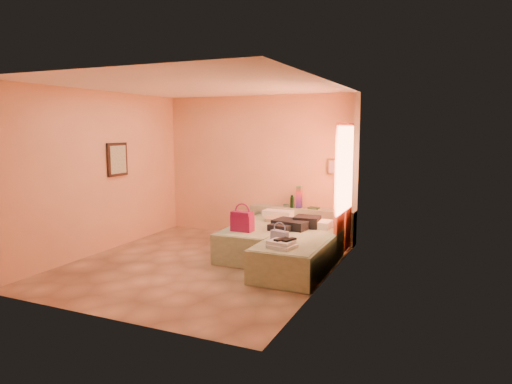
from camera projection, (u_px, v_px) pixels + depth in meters
ground at (202, 264)px, 7.29m from camera, size 4.50×4.50×0.00m
room_walls at (229, 151)px, 7.47m from camera, size 4.02×4.51×2.81m
headboard_ledge at (302, 224)px, 8.76m from camera, size 2.05×0.30×0.65m
bed_left at (262, 238)px, 7.97m from camera, size 0.91×2.00×0.50m
bed_right at (299, 253)px, 7.02m from camera, size 0.91×2.00×0.50m
water_bottle at (292, 202)px, 8.71m from camera, size 0.08×0.08×0.24m
rainbow_box at (299, 197)px, 8.68m from camera, size 0.10×0.10×0.42m
small_dish at (286, 205)px, 8.93m from camera, size 0.14×0.14×0.03m
green_book at (314, 208)px, 8.60m from camera, size 0.21×0.17×0.03m
flower_vase at (343, 204)px, 8.44m from camera, size 0.21×0.21×0.25m
magenta_handbag at (242, 221)px, 7.40m from camera, size 0.35×0.21×0.33m
khaki_garment at (275, 219)px, 8.23m from camera, size 0.42×0.37×0.06m
clothes_pile at (294, 223)px, 7.58m from camera, size 0.64×0.64×0.19m
blue_handbag at (280, 236)px, 6.69m from camera, size 0.29×0.19×0.17m
towel_stack at (282, 245)px, 6.36m from camera, size 0.41×0.37×0.10m
sandal_pair at (285, 240)px, 6.39m from camera, size 0.26×0.29×0.02m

